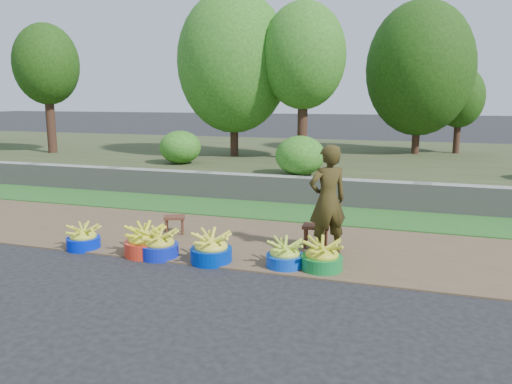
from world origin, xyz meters
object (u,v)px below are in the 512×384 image
(stool_right, at_px, (316,229))
(vendor_woman, at_px, (328,200))
(basin_c, at_px, (159,245))
(basin_f, at_px, (322,257))
(basin_e, at_px, (285,255))
(basin_b, at_px, (145,242))
(basin_a, at_px, (83,238))
(basin_d, at_px, (211,249))
(stool_left, at_px, (174,220))

(stool_right, relative_size, vendor_woman, 0.26)
(basin_c, relative_size, basin_f, 0.99)
(basin_e, distance_m, vendor_woman, 0.98)
(basin_b, bearing_deg, basin_a, -178.69)
(basin_a, bearing_deg, basin_d, 0.60)
(vendor_woman, bearing_deg, stool_left, -43.91)
(basin_c, distance_m, stool_right, 2.19)
(basin_e, distance_m, stool_right, 0.96)
(stool_left, xyz_separation_m, vendor_woman, (2.44, -0.29, 0.52))
(basin_a, xyz_separation_m, basin_f, (3.38, 0.16, 0.02))
(vendor_woman, bearing_deg, stool_right, -90.85)
(vendor_woman, bearing_deg, basin_f, 57.92)
(basin_d, bearing_deg, stool_left, 135.62)
(basin_a, distance_m, basin_d, 1.96)
(basin_c, bearing_deg, basin_a, 179.76)
(basin_a, relative_size, basin_f, 0.90)
(basin_b, distance_m, stool_right, 2.38)
(basin_c, xyz_separation_m, basin_e, (1.71, 0.13, -0.01))
(stool_right, bearing_deg, vendor_woman, -53.70)
(basin_e, distance_m, basin_f, 0.46)
(stool_left, bearing_deg, vendor_woman, -6.76)
(basin_c, bearing_deg, stool_right, 28.88)
(basin_a, relative_size, basin_d, 0.86)
(basin_e, xyz_separation_m, stool_left, (-2.03, 0.94, 0.08))
(basin_a, relative_size, basin_b, 0.84)
(basin_f, bearing_deg, basin_e, -175.33)
(basin_a, xyz_separation_m, basin_b, (0.98, 0.02, 0.03))
(basin_d, height_order, stool_left, basin_d)
(basin_e, bearing_deg, vendor_woman, 57.92)
(basin_a, bearing_deg, vendor_woman, 13.11)
(basin_c, distance_m, basin_e, 1.71)
(basin_c, relative_size, stool_left, 1.32)
(basin_e, relative_size, stool_right, 1.22)
(basin_f, distance_m, stool_right, 0.93)
(basin_b, relative_size, vendor_woman, 0.37)
(basin_d, xyz_separation_m, basin_f, (1.43, 0.14, -0.01))
(basin_a, xyz_separation_m, basin_e, (2.92, 0.12, 0.00))
(basin_f, bearing_deg, basin_d, -174.39)
(basin_d, relative_size, basin_f, 1.05)
(basin_d, height_order, stool_right, basin_d)
(basin_b, relative_size, basin_d, 1.03)
(basin_c, relative_size, basin_e, 1.08)
(basin_c, height_order, basin_d, basin_d)
(basin_a, height_order, stool_left, basin_a)
(basin_a, xyz_separation_m, basin_d, (1.96, 0.02, 0.02))
(stool_left, bearing_deg, basin_e, -24.88)
(basin_a, height_order, basin_c, basin_c)
(basin_f, height_order, stool_left, basin_f)
(stool_right, bearing_deg, basin_b, -154.42)
(basin_e, xyz_separation_m, stool_right, (0.21, 0.93, 0.12))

